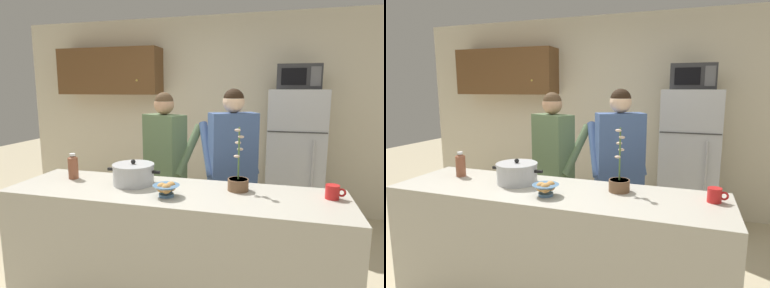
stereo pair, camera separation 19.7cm
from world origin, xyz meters
TOP-DOWN VIEW (x-y plane):
  - back_wall_unit at (-0.23, 2.27)m, footprint 6.00×0.48m
  - kitchen_island at (0.00, 0.00)m, footprint 2.44×0.68m
  - refrigerator at (0.92, 1.85)m, footprint 0.64×0.68m
  - microwave at (0.92, 1.83)m, footprint 0.48×0.37m
  - person_near_pot at (-0.32, 0.75)m, footprint 0.60×0.57m
  - person_by_sink at (0.33, 0.74)m, footprint 0.61×0.57m
  - cooking_pot at (-0.34, 0.08)m, footprint 0.43×0.32m
  - coffee_mug at (1.09, 0.11)m, footprint 0.13×0.09m
  - bread_bowl at (0.00, -0.13)m, footprint 0.19×0.19m
  - bottle_near_edge at (-0.88, 0.10)m, footprint 0.08×0.08m
  - potted_orchid at (0.46, 0.13)m, footprint 0.15×0.15m

SIDE VIEW (x-z plane):
  - kitchen_island at x=0.00m, z-range 0.00..0.92m
  - refrigerator at x=0.92m, z-range 0.00..1.64m
  - coffee_mug at x=1.09m, z-range 0.92..1.02m
  - bread_bowl at x=0.00m, z-range 0.92..1.02m
  - potted_orchid at x=0.46m, z-range 0.76..1.22m
  - cooking_pot at x=-0.34m, z-range 0.90..1.10m
  - person_near_pot at x=-0.32m, z-range 0.20..1.81m
  - bottle_near_edge at x=-0.88m, z-range 0.92..1.13m
  - person_by_sink at x=0.33m, z-range 0.20..1.85m
  - back_wall_unit at x=-0.23m, z-range 0.08..2.68m
  - microwave at x=0.92m, z-range 1.64..1.92m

